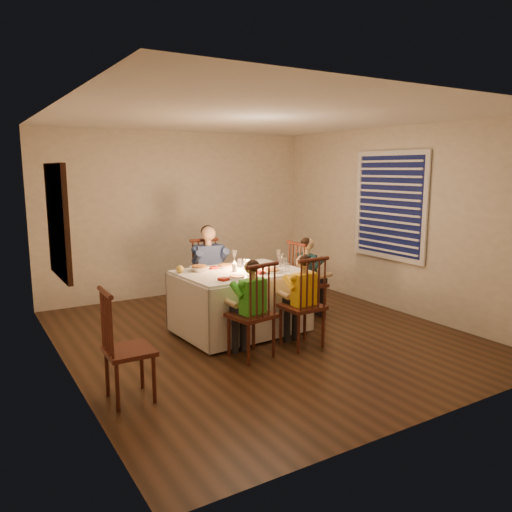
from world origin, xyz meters
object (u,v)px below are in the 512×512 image
chair_end (307,318)px  child_yellow (301,346)px  adult (210,316)px  chair_near_left (251,357)px  chair_extra (131,399)px  serving_bowl (199,269)px  dining_table (240,289)px  child_teal (307,318)px  chair_near_right (301,346)px  child_green (251,357)px  chair_adult (210,316)px

chair_end → child_yellow: bearing=140.4°
adult → chair_near_left: bearing=-93.9°
chair_extra → serving_bowl: (1.31, 1.36, 0.81)m
dining_table → chair_near_left: size_ratio=1.47×
child_teal → chair_near_right: bearing=140.4°
dining_table → chair_extra: bearing=-151.0°
chair_end → child_green: child_green is taller
adult → chair_extra: bearing=-125.3°
child_green → child_yellow: size_ratio=1.01×
chair_adult → chair_near_right: (0.38, -1.63, 0.00)m
chair_adult → child_yellow: size_ratio=0.99×
adult → child_teal: adult is taller
chair_extra → dining_table: bearing=-56.8°
chair_adult → child_green: 1.65m
chair_near_right → chair_end: (0.73, 0.86, 0.00)m
chair_near_left → chair_extra: bearing=2.7°
adult → serving_bowl: serving_bowl is taller
chair_end → chair_extra: bearing=112.9°
chair_adult → child_green: child_green is taller
chair_near_right → child_yellow: bearing=178.2°
chair_adult → chair_near_left: same height
child_yellow → child_teal: bearing=-132.0°
chair_extra → child_teal: size_ratio=0.92×
chair_near_left → serving_bowl: bearing=-93.2°
chair_extra → child_green: bearing=-77.0°
dining_table → child_green: dining_table is taller
chair_near_right → adult: size_ratio=0.84×
child_yellow → child_teal: 1.13m
chair_near_right → chair_extra: bearing=6.3°
chair_end → adult: adult is taller
child_yellow → chair_adult: bearing=-78.8°
chair_near_right → child_yellow: child_yellow is taller
child_green → chair_adult: bearing=-109.8°
serving_bowl → chair_near_left: bearing=-83.6°
chair_extra → child_green: child_green is taller
chair_extra → serving_bowl: serving_bowl is taller
child_green → child_teal: size_ratio=0.97×
adult → child_green: bearing=-93.9°
chair_end → chair_extra: 3.05m
chair_adult → chair_near_right: size_ratio=1.00×
chair_near_left → adult: 1.65m
chair_near_left → child_green: child_green is taller
chair_near_right → child_yellow: (0.00, 0.00, 0.00)m
chair_near_right → child_green: bearing=-2.8°
chair_near_left → serving_bowl: serving_bowl is taller
chair_adult → chair_extra: size_ratio=1.04×
chair_near_left → child_green: (0.00, 0.00, 0.00)m
chair_near_right → adult: adult is taller
chair_end → child_teal: size_ratio=0.96×
chair_extra → serving_bowl: size_ratio=4.36×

